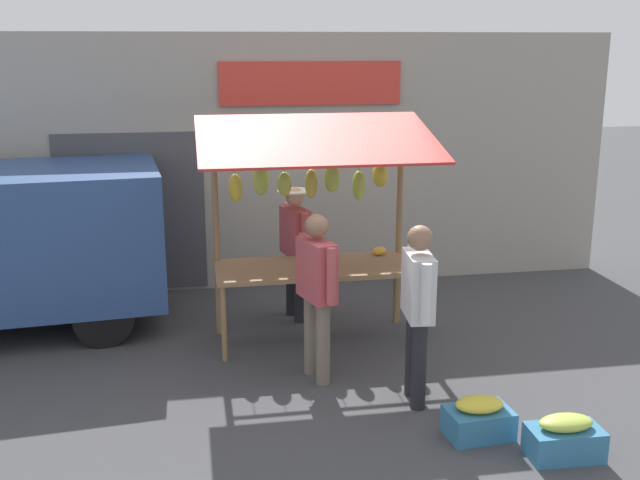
{
  "coord_description": "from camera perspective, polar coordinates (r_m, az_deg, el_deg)",
  "views": [
    {
      "loc": [
        1.34,
        7.94,
        3.28
      ],
      "look_at": [
        0.0,
        0.3,
        1.25
      ],
      "focal_mm": 42.67,
      "sensor_mm": 36.0,
      "label": 1
    }
  ],
  "objects": [
    {
      "name": "market_stall",
      "position": [
        8.29,
        -0.37,
        2.7
      ],
      "size": [
        2.5,
        1.46,
        2.5
      ],
      "color": "olive",
      "rests_on": "ground"
    },
    {
      "name": "shopper_in_striped_shirt",
      "position": [
        7.41,
        -0.25,
        -3.38
      ],
      "size": [
        0.35,
        0.69,
        1.69
      ],
      "rotation": [
        0.0,
        0.0,
        -1.29
      ],
      "color": "#726656",
      "rests_on": "ground"
    },
    {
      "name": "ground_plane",
      "position": [
        8.69,
        -0.34,
        -7.5
      ],
      "size": [
        40.0,
        40.0,
        0.0
      ],
      "primitive_type": "plane",
      "color": "#424244"
    },
    {
      "name": "vendor_with_sunhat",
      "position": [
        9.07,
        -1.86,
        -0.18
      ],
      "size": [
        0.42,
        0.68,
        1.62
      ],
      "rotation": [
        0.0,
        0.0,
        1.81
      ],
      "color": "#232328",
      "rests_on": "ground"
    },
    {
      "name": "produce_crate_side",
      "position": [
        6.66,
        17.87,
        -13.97
      ],
      "size": [
        0.6,
        0.35,
        0.37
      ],
      "color": "teal",
      "rests_on": "ground"
    },
    {
      "name": "shopper_in_grey_tee",
      "position": [
        6.98,
        7.34,
        -4.57
      ],
      "size": [
        0.27,
        0.72,
        1.7
      ],
      "rotation": [
        0.0,
        0.0,
        -1.66
      ],
      "color": "#232328",
      "rests_on": "ground"
    },
    {
      "name": "street_backdrop",
      "position": [
        10.33,
        -2.62,
        5.85
      ],
      "size": [
        9.0,
        0.3,
        3.4
      ],
      "color": "#9E998E",
      "rests_on": "ground"
    },
    {
      "name": "produce_crate_near",
      "position": [
        6.79,
        11.81,
        -12.98
      ],
      "size": [
        0.58,
        0.42,
        0.36
      ],
      "color": "teal",
      "rests_on": "ground"
    }
  ]
}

